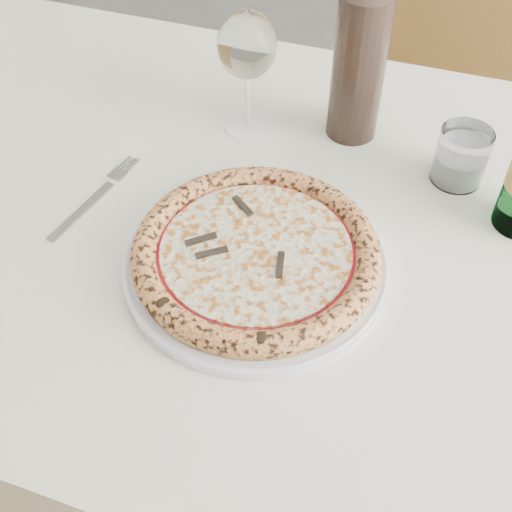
% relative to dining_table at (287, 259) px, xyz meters
% --- Properties ---
extents(floor, '(5.00, 6.00, 0.02)m').
position_rel_dining_table_xyz_m(floor, '(-0.07, 0.28, -0.68)').
color(floor, '#5B5B5B').
rests_on(floor, ground).
extents(dining_table, '(1.59, 1.06, 0.76)m').
position_rel_dining_table_xyz_m(dining_table, '(0.00, 0.00, 0.00)').
color(dining_table, olive).
rests_on(dining_table, floor).
extents(chair_far, '(0.52, 0.52, 0.93)m').
position_rel_dining_table_xyz_m(chair_far, '(0.03, 0.77, -0.14)').
color(chair_far, olive).
rests_on(chair_far, floor).
extents(plate, '(0.33, 0.33, 0.02)m').
position_rel_dining_table_xyz_m(plate, '(0.00, -0.10, 0.09)').
color(plate, white).
rests_on(plate, dining_table).
extents(pizza, '(0.31, 0.31, 0.03)m').
position_rel_dining_table_xyz_m(pizza, '(-0.00, -0.10, 0.11)').
color(pizza, tan).
rests_on(pizza, plate).
extents(fork, '(0.02, 0.18, 0.00)m').
position_rel_dining_table_xyz_m(fork, '(-0.26, -0.09, 0.09)').
color(fork, gray).
rests_on(fork, dining_table).
extents(wine_glass, '(0.09, 0.09, 0.19)m').
position_rel_dining_table_xyz_m(wine_glass, '(-0.14, 0.16, 0.22)').
color(wine_glass, white).
rests_on(wine_glass, dining_table).
extents(tumbler, '(0.07, 0.07, 0.08)m').
position_rel_dining_table_xyz_m(tumbler, '(0.18, 0.18, 0.12)').
color(tumbler, silver).
rests_on(tumbler, dining_table).
extents(wine_bottle, '(0.08, 0.08, 0.31)m').
position_rel_dining_table_xyz_m(wine_bottle, '(0.01, 0.22, 0.22)').
color(wine_bottle, black).
rests_on(wine_bottle, dining_table).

